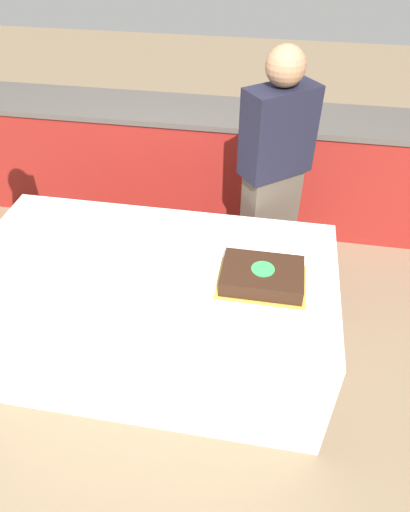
% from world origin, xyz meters
% --- Properties ---
extents(ground_plane, '(14.00, 14.00, 0.00)m').
position_xyz_m(ground_plane, '(0.00, 0.00, 0.00)').
color(ground_plane, '#7A664C').
extents(back_counter, '(4.40, 0.58, 0.92)m').
position_xyz_m(back_counter, '(0.00, 1.59, 0.46)').
color(back_counter, maroon).
rests_on(back_counter, ground_plane).
extents(dining_table, '(1.96, 1.03, 0.73)m').
position_xyz_m(dining_table, '(0.00, 0.00, 0.37)').
color(dining_table, white).
rests_on(dining_table, ground_plane).
extents(cake, '(0.44, 0.32, 0.09)m').
position_xyz_m(cake, '(0.59, -0.04, 0.77)').
color(cake, gold).
rests_on(cake, dining_table).
extents(plate_stack, '(0.24, 0.24, 0.08)m').
position_xyz_m(plate_stack, '(-0.21, 0.02, 0.77)').
color(plate_stack, white).
rests_on(plate_stack, dining_table).
extents(side_plate_near_cake, '(0.18, 0.18, 0.00)m').
position_xyz_m(side_plate_near_cake, '(0.54, 0.24, 0.73)').
color(side_plate_near_cake, white).
rests_on(side_plate_near_cake, dining_table).
extents(utensil_pile, '(0.13, 0.11, 0.02)m').
position_xyz_m(utensil_pile, '(-0.05, -0.42, 0.74)').
color(utensil_pile, white).
rests_on(utensil_pile, dining_table).
extents(person_cutting_cake, '(0.44, 0.41, 1.65)m').
position_xyz_m(person_cutting_cake, '(0.59, 0.74, 0.86)').
color(person_cutting_cake, '#4C4238').
rests_on(person_cutting_cake, ground_plane).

